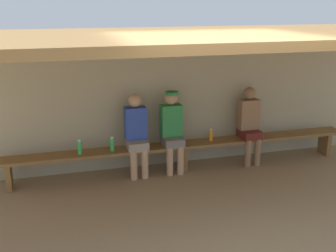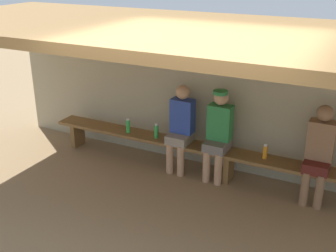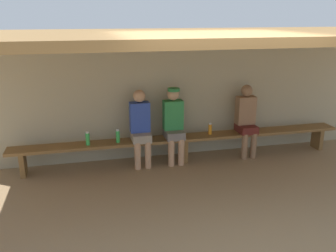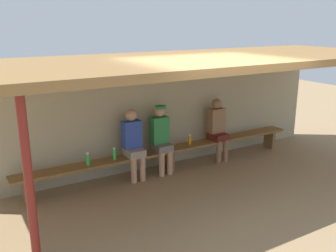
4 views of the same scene
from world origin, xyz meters
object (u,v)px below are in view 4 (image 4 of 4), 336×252
at_px(player_middle, 133,142).
at_px(water_bottle_green, 190,140).
at_px(water_bottle_orange, 114,154).
at_px(player_in_white, 161,136).
at_px(support_post, 30,193).
at_px(water_bottle_blue, 88,159).
at_px(bench, 169,152).
at_px(player_with_sunglasses, 218,127).

bearing_deg(player_middle, water_bottle_green, 0.79).
bearing_deg(player_middle, water_bottle_orange, -175.50).
bearing_deg(player_in_white, support_post, -143.28).
xyz_separation_m(water_bottle_green, water_bottle_blue, (-2.18, -0.06, 0.01)).
height_order(player_in_white, water_bottle_blue, player_in_white).
bearing_deg(support_post, bench, 34.90).
bearing_deg(player_in_white, water_bottle_blue, -178.43).
relative_size(bench, water_bottle_orange, 26.14).
bearing_deg(player_in_white, water_bottle_orange, -178.16).
height_order(player_with_sunglasses, water_bottle_blue, player_with_sunglasses).
bearing_deg(bench, support_post, -145.10).
relative_size(bench, player_in_white, 4.46).
distance_m(bench, player_middle, 0.85).
height_order(water_bottle_green, water_bottle_orange, water_bottle_orange).
xyz_separation_m(player_middle, water_bottle_orange, (-0.40, -0.03, -0.16)).
xyz_separation_m(support_post, water_bottle_blue, (1.32, 2.06, -0.53)).
relative_size(bench, player_middle, 4.49).
distance_m(player_middle, player_with_sunglasses, 1.98).
height_order(support_post, bench, support_post).
height_order(player_middle, water_bottle_blue, player_middle).
relative_size(water_bottle_green, water_bottle_blue, 0.92).
bearing_deg(player_in_white, player_middle, -179.95).
height_order(player_middle, player_with_sunglasses, same).
bearing_deg(water_bottle_orange, water_bottle_blue, -178.98).
height_order(support_post, water_bottle_green, support_post).
height_order(water_bottle_green, water_bottle_blue, water_bottle_blue).
height_order(player_with_sunglasses, water_bottle_orange, player_with_sunglasses).
height_order(bench, water_bottle_orange, water_bottle_orange).
distance_m(water_bottle_green, water_bottle_blue, 2.19).
relative_size(player_middle, water_bottle_blue, 5.83).
bearing_deg(bench, water_bottle_orange, -178.63).
height_order(water_bottle_orange, water_bottle_blue, same).
relative_size(player_in_white, water_bottle_orange, 5.86).
relative_size(player_with_sunglasses, water_bottle_blue, 5.83).
xyz_separation_m(support_post, player_with_sunglasses, (4.20, 2.10, -0.37)).
relative_size(player_middle, player_in_white, 0.99).
relative_size(support_post, water_bottle_blue, 9.60).
distance_m(player_with_sunglasses, water_bottle_blue, 2.88).
height_order(support_post, water_bottle_blue, support_post).
bearing_deg(water_bottle_green, bench, -177.61).
height_order(player_middle, water_bottle_orange, player_middle).
height_order(support_post, player_middle, support_post).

